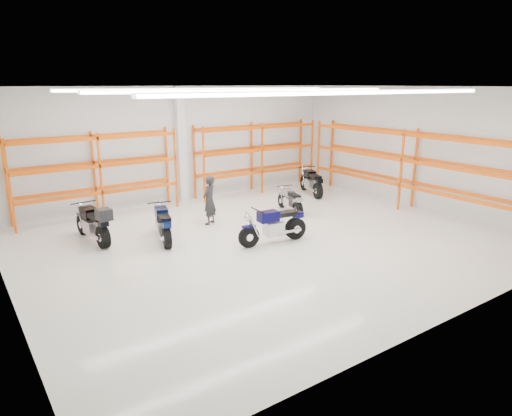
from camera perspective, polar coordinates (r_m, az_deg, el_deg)
ground at (r=13.91m, az=1.50°, el=-3.99°), size 14.00×14.00×0.00m
room_shell at (r=13.21m, az=1.54°, el=9.60°), size 14.02×12.02×4.51m
motorcycle_main at (r=13.52m, az=2.50°, el=-2.26°), size 2.25×0.74×1.10m
motorcycle_back_a at (r=14.29m, az=-19.58°, el=-1.91°), size 0.76×2.38×1.22m
motorcycle_back_b at (r=13.93m, az=-11.54°, el=-2.10°), size 0.91×2.14×1.07m
motorcycle_back_c at (r=16.74m, az=4.34°, el=0.86°), size 0.74×1.85×0.92m
motorcycle_back_d at (r=19.49m, az=6.98°, el=3.15°), size 1.05×2.19×1.11m
standing_man at (r=15.30m, az=-5.86°, el=0.96°), size 0.72×0.66×1.65m
structural_column at (r=18.29m, az=-9.38°, el=7.75°), size 0.32×0.32×4.50m
pallet_racking_back_left at (r=16.87m, az=-19.29°, el=4.87°), size 5.67×0.87×3.00m
pallet_racking_back_right at (r=19.76m, az=0.10°, el=7.15°), size 5.67×0.87×3.00m
pallet_racking_side at (r=17.97m, az=18.55°, el=5.62°), size 0.87×9.07×3.00m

